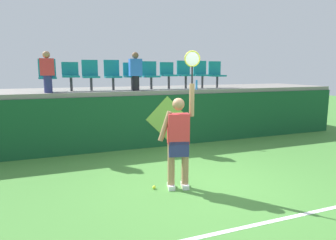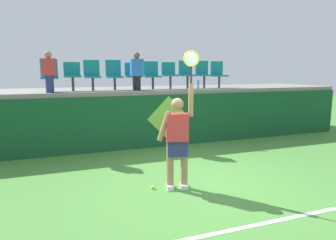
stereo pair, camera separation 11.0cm
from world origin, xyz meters
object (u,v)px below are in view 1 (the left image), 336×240
stadium_chair_2 (91,74)px  stadium_chair_8 (201,73)px  stadium_chair_4 (132,74)px  tennis_ball (154,187)px  stadium_chair_1 (71,74)px  stadium_chair_9 (216,73)px  water_bottle (197,85)px  spectator_1 (135,71)px  stadium_chair_3 (112,74)px  tennis_player (179,138)px  stadium_chair_6 (168,74)px  stadium_chair_0 (47,74)px  spectator_0 (47,71)px  stadium_chair_7 (185,73)px  stadium_chair_5 (150,74)px

stadium_chair_2 → stadium_chair_8: size_ratio=0.99×
stadium_chair_4 → tennis_ball: bearing=-98.9°
stadium_chair_1 → stadium_chair_9: size_ratio=0.92×
water_bottle → stadium_chair_2: size_ratio=0.33×
spectator_1 → stadium_chair_3: bearing=140.9°
tennis_player → stadium_chair_6: size_ratio=3.09×
stadium_chair_0 → stadium_chair_4: stadium_chair_0 is taller
water_bottle → spectator_1: (-1.80, 0.19, 0.41)m
water_bottle → spectator_0: size_ratio=0.27×
stadium_chair_0 → spectator_0: bearing=-90.0°
tennis_player → stadium_chair_8: bearing=57.5°
stadium_chair_2 → tennis_player: bearing=-75.0°
stadium_chair_2 → stadium_chair_9: same height
stadium_chair_4 → stadium_chair_7: bearing=0.2°
tennis_ball → stadium_chair_4: (0.58, 3.69, 2.00)m
stadium_chair_9 → tennis_ball: bearing=-132.6°
stadium_chair_0 → stadium_chair_6: size_ratio=1.07×
stadium_chair_6 → stadium_chair_8: bearing=0.3°
stadium_chair_3 → spectator_0: (-1.72, -0.48, 0.07)m
tennis_ball → stadium_chair_8: stadium_chair_8 is taller
stadium_chair_1 → stadium_chair_8: bearing=0.1°
water_bottle → stadium_chair_5: bearing=152.5°
tennis_ball → stadium_chair_3: bearing=89.6°
water_bottle → stadium_chair_1: (-3.50, 0.63, 0.31)m
stadium_chair_0 → stadium_chair_2: 1.11m
stadium_chair_3 → stadium_chair_4: bearing=-0.9°
stadium_chair_7 → water_bottle: bearing=-81.5°
tennis_player → stadium_chair_1: 4.26m
stadium_chair_6 → stadium_chair_8: (1.14, 0.01, 0.02)m
stadium_chair_7 → stadium_chair_4: bearing=-179.8°
stadium_chair_8 → stadium_chair_4: bearing=-179.9°
tennis_player → stadium_chair_4: 3.97m
spectator_1 → stadium_chair_9: bearing=9.1°
spectator_1 → stadium_chair_0: bearing=168.7°
spectator_0 → spectator_1: spectator_1 is taller
spectator_1 → stadium_chair_1: bearing=165.4°
stadium_chair_5 → stadium_chair_2: bearing=179.9°
stadium_chair_1 → stadium_chair_8: stadium_chair_8 is taller
spectator_1 → stadium_chair_6: bearing=21.2°
stadium_chair_4 → stadium_chair_7: stadium_chair_7 is taller
stadium_chair_4 → stadium_chair_1: bearing=-179.9°
stadium_chair_4 → stadium_chair_6: 1.14m
tennis_player → stadium_chair_2: 4.11m
stadium_chair_7 → spectator_1: bearing=-165.3°
stadium_chair_1 → stadium_chair_5: size_ratio=0.95×
spectator_1 → stadium_chair_2: bearing=158.9°
water_bottle → stadium_chair_9: stadium_chair_9 is taller
stadium_chair_0 → stadium_chair_6: 3.42m
stadium_chair_0 → stadium_chair_4: bearing=-0.3°
stadium_chair_6 → water_bottle: bearing=-43.6°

